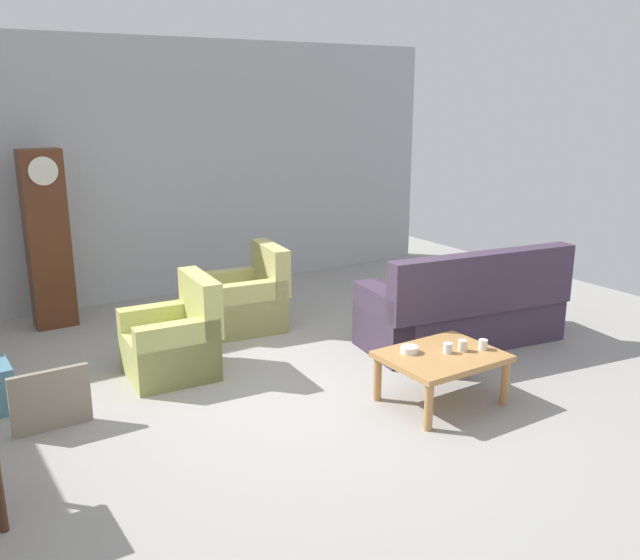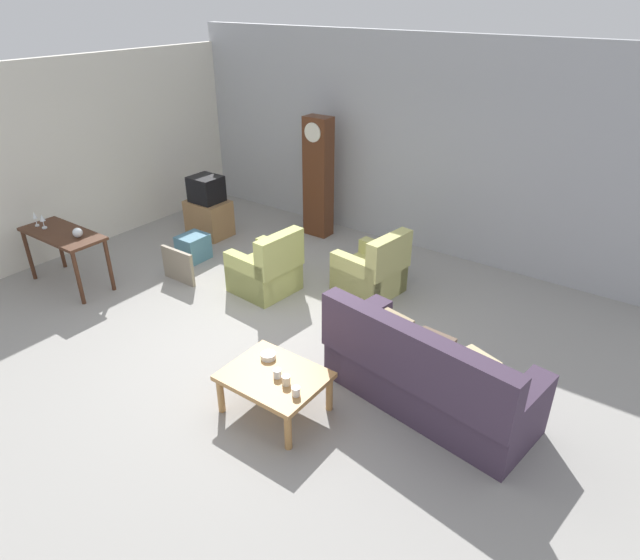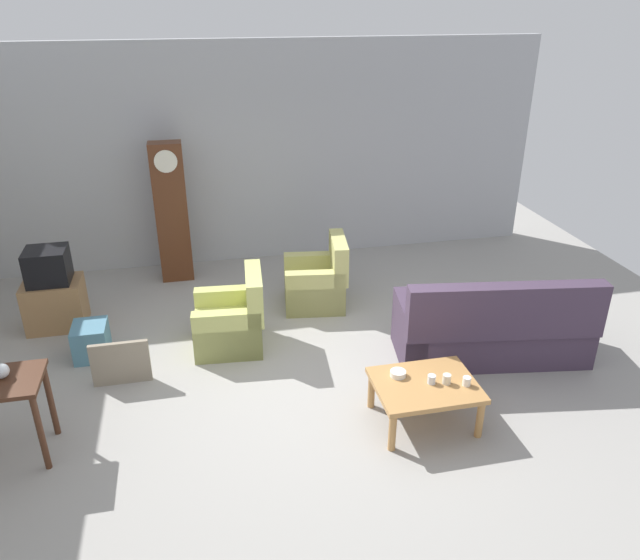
{
  "view_description": "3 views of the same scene",
  "coord_description": "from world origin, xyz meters",
  "px_view_note": "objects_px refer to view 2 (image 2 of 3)",
  "views": [
    {
      "loc": [
        -2.89,
        -4.79,
        2.55
      ],
      "look_at": [
        0.37,
        0.24,
        0.91
      ],
      "focal_mm": 38.56,
      "sensor_mm": 36.0,
      "label": 1
    },
    {
      "loc": [
        3.7,
        -3.97,
        3.71
      ],
      "look_at": [
        0.6,
        0.31,
        0.88
      ],
      "focal_mm": 30.56,
      "sensor_mm": 36.0,
      "label": 2
    },
    {
      "loc": [
        -1.1,
        -5.25,
        3.76
      ],
      "look_at": [
        0.18,
        0.55,
        0.94
      ],
      "focal_mm": 34.1,
      "sensor_mm": 36.0,
      "label": 3
    }
  ],
  "objects_px": {
    "wine_glass_tall": "(35,217)",
    "tv_crt": "(206,189)",
    "cup_cream_tall": "(286,380)",
    "armchair_olive_near": "(266,271)",
    "tv_stand_cabinet": "(209,218)",
    "storage_box_blue": "(193,247)",
    "cup_white_porcelain": "(296,391)",
    "couch_floral": "(426,377)",
    "grandfather_clock": "(318,178)",
    "glass_dome_cloche": "(78,233)",
    "bowl_white_stacked": "(268,356)",
    "wine_glass_mid": "(42,219)",
    "armchair_olive_far": "(372,273)",
    "framed_picture_leaning": "(178,266)",
    "coffee_table_wood": "(274,380)",
    "console_table_dark": "(64,240)",
    "cup_blue_rimmed": "(277,373)"
  },
  "relations": [
    {
      "from": "grandfather_clock",
      "to": "tv_stand_cabinet",
      "type": "relative_size",
      "value": 2.9
    },
    {
      "from": "tv_stand_cabinet",
      "to": "wine_glass_tall",
      "type": "bearing_deg",
      "value": -107.31
    },
    {
      "from": "cup_cream_tall",
      "to": "bowl_white_stacked",
      "type": "height_order",
      "value": "cup_cream_tall"
    },
    {
      "from": "tv_crt",
      "to": "cup_cream_tall",
      "type": "height_order",
      "value": "tv_crt"
    },
    {
      "from": "armchair_olive_far",
      "to": "console_table_dark",
      "type": "bearing_deg",
      "value": -147.34
    },
    {
      "from": "couch_floral",
      "to": "storage_box_blue",
      "type": "height_order",
      "value": "couch_floral"
    },
    {
      "from": "armchair_olive_near",
      "to": "wine_glass_tall",
      "type": "bearing_deg",
      "value": -151.55
    },
    {
      "from": "armchair_olive_near",
      "to": "cup_cream_tall",
      "type": "distance_m",
      "value": 2.62
    },
    {
      "from": "coffee_table_wood",
      "to": "console_table_dark",
      "type": "distance_m",
      "value": 4.05
    },
    {
      "from": "couch_floral",
      "to": "grandfather_clock",
      "type": "distance_m",
      "value": 4.56
    },
    {
      "from": "armchair_olive_near",
      "to": "tv_stand_cabinet",
      "type": "xyz_separation_m",
      "value": [
        -2.08,
        0.93,
        -0.0
      ]
    },
    {
      "from": "wine_glass_mid",
      "to": "console_table_dark",
      "type": "bearing_deg",
      "value": 10.3
    },
    {
      "from": "armchair_olive_far",
      "to": "cup_white_porcelain",
      "type": "bearing_deg",
      "value": -73.02
    },
    {
      "from": "wine_glass_mid",
      "to": "armchair_olive_near",
      "type": "bearing_deg",
      "value": 29.61
    },
    {
      "from": "cup_blue_rimmed",
      "to": "armchair_olive_near",
      "type": "bearing_deg",
      "value": 133.42
    },
    {
      "from": "wine_glass_tall",
      "to": "glass_dome_cloche",
      "type": "bearing_deg",
      "value": 8.05
    },
    {
      "from": "cup_cream_tall",
      "to": "wine_glass_mid",
      "type": "distance_m",
      "value": 4.57
    },
    {
      "from": "couch_floral",
      "to": "framed_picture_leaning",
      "type": "bearing_deg",
      "value": 174.95
    },
    {
      "from": "cup_cream_tall",
      "to": "cup_blue_rimmed",
      "type": "bearing_deg",
      "value": 165.91
    },
    {
      "from": "storage_box_blue",
      "to": "wine_glass_mid",
      "type": "xyz_separation_m",
      "value": [
        -1.1,
        -1.63,
        0.73
      ]
    },
    {
      "from": "armchair_olive_far",
      "to": "storage_box_blue",
      "type": "height_order",
      "value": "armchair_olive_far"
    },
    {
      "from": "armchair_olive_far",
      "to": "console_table_dark",
      "type": "height_order",
      "value": "armchair_olive_far"
    },
    {
      "from": "wine_glass_mid",
      "to": "armchair_olive_far",
      "type": "bearing_deg",
      "value": 31.09
    },
    {
      "from": "armchair_olive_near",
      "to": "storage_box_blue",
      "type": "distance_m",
      "value": 1.59
    },
    {
      "from": "couch_floral",
      "to": "wine_glass_mid",
      "type": "height_order",
      "value": "couch_floral"
    },
    {
      "from": "wine_glass_tall",
      "to": "bowl_white_stacked",
      "type": "bearing_deg",
      "value": -1.21
    },
    {
      "from": "wine_glass_tall",
      "to": "framed_picture_leaning",
      "type": "bearing_deg",
      "value": 32.09
    },
    {
      "from": "armchair_olive_near",
      "to": "framed_picture_leaning",
      "type": "height_order",
      "value": "armchair_olive_near"
    },
    {
      "from": "storage_box_blue",
      "to": "bowl_white_stacked",
      "type": "xyz_separation_m",
      "value": [
        3.03,
        -1.74,
        0.27
      ]
    },
    {
      "from": "console_table_dark",
      "to": "glass_dome_cloche",
      "type": "distance_m",
      "value": 0.38
    },
    {
      "from": "armchair_olive_near",
      "to": "coffee_table_wood",
      "type": "height_order",
      "value": "armchair_olive_near"
    },
    {
      "from": "console_table_dark",
      "to": "armchair_olive_near",
      "type": "bearing_deg",
      "value": 31.82
    },
    {
      "from": "glass_dome_cloche",
      "to": "bowl_white_stacked",
      "type": "height_order",
      "value": "glass_dome_cloche"
    },
    {
      "from": "armchair_olive_near",
      "to": "cup_white_porcelain",
      "type": "height_order",
      "value": "armchair_olive_near"
    },
    {
      "from": "framed_picture_leaning",
      "to": "cup_white_porcelain",
      "type": "bearing_deg",
      "value": -23.35
    },
    {
      "from": "framed_picture_leaning",
      "to": "cup_cream_tall",
      "type": "xyz_separation_m",
      "value": [
        3.06,
        -1.33,
        0.24
      ]
    },
    {
      "from": "grandfather_clock",
      "to": "storage_box_blue",
      "type": "distance_m",
      "value": 2.31
    },
    {
      "from": "tv_crt",
      "to": "framed_picture_leaning",
      "type": "height_order",
      "value": "tv_crt"
    },
    {
      "from": "coffee_table_wood",
      "to": "wine_glass_mid",
      "type": "height_order",
      "value": "wine_glass_mid"
    },
    {
      "from": "coffee_table_wood",
      "to": "wine_glass_tall",
      "type": "distance_m",
      "value": 4.55
    },
    {
      "from": "console_table_dark",
      "to": "wine_glass_mid",
      "type": "bearing_deg",
      "value": -169.7
    },
    {
      "from": "bowl_white_stacked",
      "to": "framed_picture_leaning",
      "type": "bearing_deg",
      "value": 157.23
    },
    {
      "from": "storage_box_blue",
      "to": "cup_white_porcelain",
      "type": "bearing_deg",
      "value": -29.24
    },
    {
      "from": "cup_blue_rimmed",
      "to": "wine_glass_mid",
      "type": "bearing_deg",
      "value": 176.3
    },
    {
      "from": "wine_glass_tall",
      "to": "tv_crt",
      "type": "bearing_deg",
      "value": 72.69
    },
    {
      "from": "storage_box_blue",
      "to": "cup_white_porcelain",
      "type": "xyz_separation_m",
      "value": [
        3.6,
        -2.02,
        0.28
      ]
    },
    {
      "from": "couch_floral",
      "to": "console_table_dark",
      "type": "bearing_deg",
      "value": -173.47
    },
    {
      "from": "couch_floral",
      "to": "console_table_dark",
      "type": "xyz_separation_m",
      "value": [
        -5.19,
        -0.59,
        0.32
      ]
    },
    {
      "from": "tv_crt",
      "to": "tv_stand_cabinet",
      "type": "bearing_deg",
      "value": 0.0
    },
    {
      "from": "cup_white_porcelain",
      "to": "cup_blue_rimmed",
      "type": "relative_size",
      "value": 1.01
    }
  ]
}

